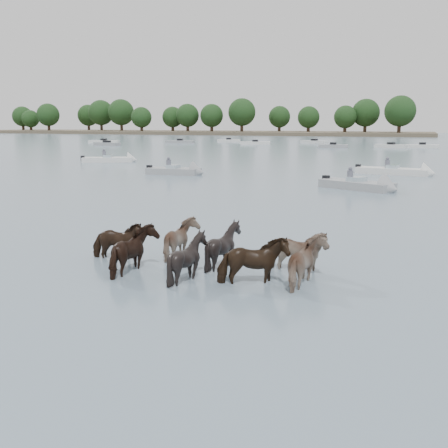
% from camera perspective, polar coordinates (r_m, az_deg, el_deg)
% --- Properties ---
extents(ground, '(400.00, 400.00, 0.00)m').
position_cam_1_polar(ground, '(13.39, -5.53, -5.69)').
color(ground, '#4C5E6E').
rests_on(ground, ground).
extents(shoreline, '(160.00, 30.00, 1.00)m').
position_cam_1_polar(shoreline, '(178.36, -4.26, 10.23)').
color(shoreline, '#4C4233').
rests_on(shoreline, ground).
extents(pony_herd, '(7.37, 3.70, 1.46)m').
position_cam_1_polar(pony_herd, '(13.48, -1.52, -3.44)').
color(pony_herd, black).
rests_on(pony_herd, ground).
extents(motorboat_a, '(4.72, 1.88, 1.92)m').
position_cam_1_polar(motorboat_a, '(39.02, -4.75, 5.90)').
color(motorboat_a, gray).
rests_on(motorboat_a, ground).
extents(motorboat_b, '(5.08, 3.57, 1.92)m').
position_cam_1_polar(motorboat_b, '(31.00, 15.80, 4.10)').
color(motorboat_b, gray).
rests_on(motorboat_b, ground).
extents(motorboat_c, '(6.03, 2.63, 1.92)m').
position_cam_1_polar(motorboat_c, '(41.00, 19.46, 5.55)').
color(motorboat_c, silver).
rests_on(motorboat_c, ground).
extents(motorboat_f, '(5.53, 3.77, 1.92)m').
position_cam_1_polar(motorboat_f, '(52.50, -12.10, 7.08)').
color(motorboat_f, silver).
rests_on(motorboat_f, ground).
extents(distant_flotilla, '(106.54, 26.77, 0.93)m').
position_cam_1_polar(distant_flotilla, '(86.95, 17.25, 8.44)').
color(distant_flotilla, silver).
rests_on(distant_flotilla, ground).
extents(treeline, '(146.23, 21.94, 12.00)m').
position_cam_1_polar(treeline, '(176.65, -4.92, 12.15)').
color(treeline, '#382619').
rests_on(treeline, ground).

